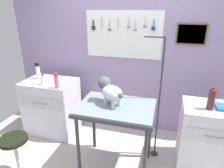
# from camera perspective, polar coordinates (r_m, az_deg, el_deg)

# --- Properties ---
(rear_wall_panel) EXTENTS (4.00, 0.11, 2.30)m
(rear_wall_panel) POSITION_cam_1_polar(r_m,az_deg,el_deg) (3.23, 4.57, 6.53)
(rear_wall_panel) COLOR #9583AD
(rear_wall_panel) RESTS_ON ground
(grooming_table) EXTENTS (0.93, 0.65, 0.89)m
(grooming_table) POSITION_cam_1_polar(r_m,az_deg,el_deg) (2.42, 1.22, -8.28)
(grooming_table) COLOR #2D2D33
(grooming_table) RESTS_ON ground
(grooming_arm) EXTENTS (0.30, 0.11, 1.67)m
(grooming_arm) POSITION_cam_1_polar(r_m,az_deg,el_deg) (2.67, 13.10, -6.14)
(grooming_arm) COLOR #2D2D33
(grooming_arm) RESTS_ON ground
(dog) EXTENTS (0.40, 0.34, 0.31)m
(dog) POSITION_cam_1_polar(r_m,az_deg,el_deg) (2.35, -0.62, -1.94)
(dog) COLOR silver
(dog) RESTS_ON grooming_table
(counter_left) EXTENTS (0.80, 0.58, 0.90)m
(counter_left) POSITION_cam_1_polar(r_m,az_deg,el_deg) (3.44, -16.87, -6.19)
(counter_left) COLOR silver
(counter_left) RESTS_ON ground
(cabinet_right) EXTENTS (0.68, 0.54, 0.87)m
(cabinet_right) POSITION_cam_1_polar(r_m,az_deg,el_deg) (2.88, 25.65, -13.65)
(cabinet_right) COLOR silver
(cabinet_right) RESTS_ON ground
(stool) EXTENTS (0.32, 0.32, 0.57)m
(stool) POSITION_cam_1_polar(r_m,az_deg,el_deg) (2.70, -26.22, -15.64)
(stool) COLOR #9E9EA3
(stool) RESTS_ON ground
(conditioner_bottle) EXTENTS (0.07, 0.06, 0.17)m
(conditioner_bottle) POSITION_cam_1_polar(r_m,az_deg,el_deg) (3.12, -19.22, 1.08)
(conditioner_bottle) COLOR white
(conditioner_bottle) RESTS_ON counter_left
(spray_bottle_tall) EXTENTS (0.06, 0.06, 0.26)m
(spray_bottle_tall) POSITION_cam_1_polar(r_m,az_deg,el_deg) (3.37, -20.53, 3.23)
(spray_bottle_tall) COLOR white
(spray_bottle_tall) RESTS_ON counter_left
(pump_bottle_white) EXTENTS (0.06, 0.06, 0.23)m
(pump_bottle_white) POSITION_cam_1_polar(r_m,az_deg,el_deg) (2.91, -15.66, 0.61)
(pump_bottle_white) COLOR #D45D6C
(pump_bottle_white) RESTS_ON counter_left
(soda_bottle) EXTENTS (0.08, 0.08, 0.28)m
(soda_bottle) POSITION_cam_1_polar(r_m,az_deg,el_deg) (2.55, 26.69, -3.84)
(soda_bottle) COLOR #4C211D
(soda_bottle) RESTS_ON cabinet_right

